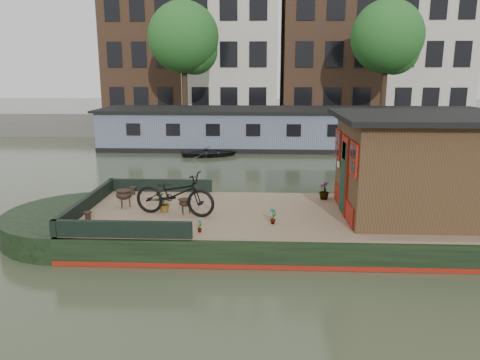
{
  "coord_description": "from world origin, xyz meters",
  "views": [
    {
      "loc": [
        -1.58,
        -11.08,
        4.05
      ],
      "look_at": [
        -2.12,
        0.5,
        1.34
      ],
      "focal_mm": 35.0,
      "sensor_mm": 36.0,
      "label": 1
    }
  ],
  "objects_px": {
    "bicycle": "(175,194)",
    "potted_plant_a": "(273,216)",
    "brazier_front": "(124,199)",
    "brazier_rear": "(185,206)",
    "cabin": "(420,165)",
    "dinghy": "(210,150)"
  },
  "relations": [
    {
      "from": "dinghy",
      "to": "potted_plant_a",
      "type": "bearing_deg",
      "value": -177.03
    },
    {
      "from": "bicycle",
      "to": "dinghy",
      "type": "height_order",
      "value": "bicycle"
    },
    {
      "from": "bicycle",
      "to": "brazier_rear",
      "type": "height_order",
      "value": "bicycle"
    },
    {
      "from": "potted_plant_a",
      "to": "dinghy",
      "type": "relative_size",
      "value": 0.14
    },
    {
      "from": "bicycle",
      "to": "potted_plant_a",
      "type": "height_order",
      "value": "bicycle"
    },
    {
      "from": "potted_plant_a",
      "to": "brazier_front",
      "type": "bearing_deg",
      "value": 162.65
    },
    {
      "from": "bicycle",
      "to": "dinghy",
      "type": "bearing_deg",
      "value": 14.37
    },
    {
      "from": "cabin",
      "to": "dinghy",
      "type": "relative_size",
      "value": 1.48
    },
    {
      "from": "dinghy",
      "to": "cabin",
      "type": "bearing_deg",
      "value": -160.87
    },
    {
      "from": "brazier_front",
      "to": "potted_plant_a",
      "type": "bearing_deg",
      "value": -17.35
    },
    {
      "from": "cabin",
      "to": "brazier_rear",
      "type": "xyz_separation_m",
      "value": [
        -5.61,
        -0.23,
        -1.04
      ]
    },
    {
      "from": "brazier_rear",
      "to": "potted_plant_a",
      "type": "bearing_deg",
      "value": -17.71
    },
    {
      "from": "brazier_rear",
      "to": "bicycle",
      "type": "bearing_deg",
      "value": -160.1
    },
    {
      "from": "brazier_rear",
      "to": "dinghy",
      "type": "bearing_deg",
      "value": 93.39
    },
    {
      "from": "cabin",
      "to": "bicycle",
      "type": "xyz_separation_m",
      "value": [
        -5.84,
        -0.31,
        -0.7
      ]
    },
    {
      "from": "brazier_front",
      "to": "brazier_rear",
      "type": "relative_size",
      "value": 1.2
    },
    {
      "from": "brazier_front",
      "to": "brazier_rear",
      "type": "height_order",
      "value": "brazier_front"
    },
    {
      "from": "cabin",
      "to": "dinghy",
      "type": "height_order",
      "value": "cabin"
    },
    {
      "from": "bicycle",
      "to": "brazier_front",
      "type": "height_order",
      "value": "bicycle"
    },
    {
      "from": "dinghy",
      "to": "brazier_rear",
      "type": "bearing_deg",
      "value": 173.45
    },
    {
      "from": "cabin",
      "to": "dinghy",
      "type": "bearing_deg",
      "value": 119.08
    },
    {
      "from": "potted_plant_a",
      "to": "dinghy",
      "type": "distance_m",
      "value": 12.56
    }
  ]
}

